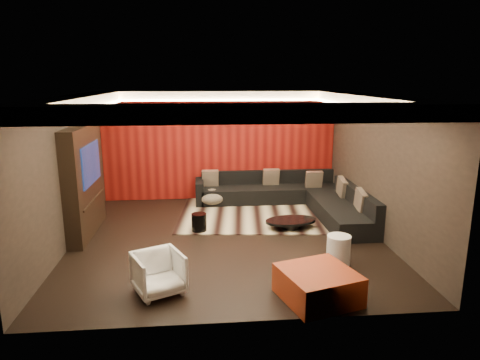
{
  "coord_description": "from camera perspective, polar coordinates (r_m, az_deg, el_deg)",
  "views": [
    {
      "loc": [
        -0.49,
        -7.99,
        3.11
      ],
      "look_at": [
        0.3,
        0.6,
        1.05
      ],
      "focal_mm": 32.0,
      "sensor_mm": 36.0,
      "label": 1
    }
  ],
  "objects": [
    {
      "name": "drum_stool",
      "position": [
        8.94,
        -5.49,
        -5.62
      ],
      "size": [
        0.38,
        0.38,
        0.37
      ],
      "primitive_type": "cylinder",
      "rotation": [
        0.0,
        0.0,
        -0.28
      ],
      "color": "black",
      "rests_on": "rug"
    },
    {
      "name": "rug",
      "position": [
        10.19,
        3.51,
        -4.31
      ],
      "size": [
        4.27,
        3.37,
        0.02
      ],
      "primitive_type": "cube",
      "rotation": [
        0.0,
        0.0,
        -0.1
      ],
      "color": "#C7B991",
      "rests_on": "floor"
    },
    {
      "name": "cove_back",
      "position": [
        10.38,
        -2.59,
        10.6
      ],
      "size": [
        4.8,
        0.08,
        0.04
      ],
      "primitive_type": "cube",
      "color": "#FFD899",
      "rests_on": "ground"
    },
    {
      "name": "orange_ottoman",
      "position": [
        6.42,
        10.32,
        -13.6
      ],
      "size": [
        1.22,
        1.22,
        0.44
      ],
      "primitive_type": "cube",
      "rotation": [
        0.0,
        0.0,
        0.29
      ],
      "color": "#A23615",
      "rests_on": "floor"
    },
    {
      "name": "wall_right",
      "position": [
        8.89,
        18.05,
        1.67
      ],
      "size": [
        0.02,
        6.0,
        2.8
      ],
      "primitive_type": "cube",
      "color": "black",
      "rests_on": "ground"
    },
    {
      "name": "tv_shelf",
      "position": [
        9.19,
        -18.92,
        -2.52
      ],
      "size": [
        0.04,
        1.6,
        0.04
      ],
      "primitive_type": "cube",
      "color": "black",
      "rests_on": "ground"
    },
    {
      "name": "sectional_sofa",
      "position": [
        10.5,
        7.19,
        -2.41
      ],
      "size": [
        3.65,
        3.5,
        0.75
      ],
      "color": "black",
      "rests_on": "floor"
    },
    {
      "name": "cove_front",
      "position": [
        5.68,
        -0.27,
        8.26
      ],
      "size": [
        4.8,
        0.08,
        0.04
      ],
      "primitive_type": "cube",
      "color": "#FFD899",
      "rests_on": "ground"
    },
    {
      "name": "striped_pouf",
      "position": [
        10.73,
        -3.76,
        -2.25
      ],
      "size": [
        0.87,
        0.87,
        0.39
      ],
      "primitive_type": "ellipsoid",
      "rotation": [
        0.0,
        0.0,
        0.27
      ],
      "color": "beige",
      "rests_on": "rug"
    },
    {
      "name": "tv_screen",
      "position": [
        9.02,
        -19.28,
        2.07
      ],
      "size": [
        0.04,
        1.3,
        0.8
      ],
      "primitive_type": "cube",
      "color": "black",
      "rests_on": "ground"
    },
    {
      "name": "wall_left",
      "position": [
        8.55,
        -22.27,
        0.88
      ],
      "size": [
        0.02,
        6.0,
        2.8
      ],
      "primitive_type": "cube",
      "color": "black",
      "rests_on": "ground"
    },
    {
      "name": "wall_back",
      "position": [
        11.14,
        -2.68,
        4.59
      ],
      "size": [
        6.0,
        0.02,
        2.8
      ],
      "primitive_type": "cube",
      "color": "black",
      "rests_on": "ground"
    },
    {
      "name": "throw_pillows",
      "position": [
        10.44,
        7.52,
        -0.49
      ],
      "size": [
        3.36,
        2.69,
        0.5
      ],
      "color": "tan",
      "rests_on": "sectional_sofa"
    },
    {
      "name": "cove_right",
      "position": [
        8.5,
        14.55,
        9.56
      ],
      "size": [
        0.08,
        4.8,
        0.04
      ],
      "primitive_type": "cube",
      "color": "#FFD899",
      "rests_on": "ground"
    },
    {
      "name": "soffit_left",
      "position": [
        8.3,
        -21.0,
        9.65
      ],
      "size": [
        0.6,
        4.8,
        0.22
      ],
      "primitive_type": "cube",
      "color": "silver",
      "rests_on": "ground"
    },
    {
      "name": "coffee_table",
      "position": [
        9.15,
        6.77,
        -5.8
      ],
      "size": [
        1.23,
        1.23,
        0.18
      ],
      "primitive_type": "cylinder",
      "rotation": [
        0.0,
        0.0,
        0.14
      ],
      "color": "black",
      "rests_on": "rug"
    },
    {
      "name": "soffit_right",
      "position": [
        8.62,
        16.75,
        10.08
      ],
      "size": [
        0.6,
        4.8,
        0.22
      ],
      "primitive_type": "cube",
      "color": "silver",
      "rests_on": "ground"
    },
    {
      "name": "white_side_table",
      "position": [
        7.59,
        13.0,
        -9.06
      ],
      "size": [
        0.43,
        0.43,
        0.51
      ],
      "primitive_type": "cylinder",
      "rotation": [
        0.0,
        0.0,
        -0.07
      ],
      "color": "white",
      "rests_on": "floor"
    },
    {
      "name": "red_feature_wall",
      "position": [
        11.11,
        -2.67,
        4.56
      ],
      "size": [
        5.98,
        0.05,
        2.78
      ],
      "primitive_type": "cube",
      "color": "#6B0C0A",
      "rests_on": "ground"
    },
    {
      "name": "tv_surround",
      "position": [
        9.13,
        -20.09,
        -0.12
      ],
      "size": [
        0.3,
        2.0,
        2.2
      ],
      "primitive_type": "cube",
      "color": "black",
      "rests_on": "ground"
    },
    {
      "name": "ceiling",
      "position": [
        8.01,
        -1.78,
        11.27
      ],
      "size": [
        6.0,
        6.0,
        0.02
      ],
      "primitive_type": "cube",
      "color": "silver",
      "rests_on": "ground"
    },
    {
      "name": "cove_left",
      "position": [
        8.22,
        -18.63,
        9.18
      ],
      "size": [
        0.08,
        4.8,
        0.04
      ],
      "primitive_type": "cube",
      "color": "#FFD899",
      "rests_on": "ground"
    },
    {
      "name": "armchair",
      "position": [
        6.55,
        -10.8,
        -12.11
      ],
      "size": [
        0.9,
        0.91,
        0.63
      ],
      "primitive_type": "imported",
      "rotation": [
        0.0,
        0.0,
        0.44
      ],
      "color": "white",
      "rests_on": "floor"
    },
    {
      "name": "floor",
      "position": [
        8.59,
        -1.64,
        -7.87
      ],
      "size": [
        6.0,
        6.0,
        0.02
      ],
      "primitive_type": "cube",
      "color": "black",
      "rests_on": "ground"
    },
    {
      "name": "soffit_front",
      "position": [
        5.33,
        0.05,
        8.89
      ],
      "size": [
        6.0,
        0.6,
        0.22
      ],
      "primitive_type": "cube",
      "color": "silver",
      "rests_on": "ground"
    },
    {
      "name": "soffit_back",
      "position": [
        10.71,
        -2.68,
        11.17
      ],
      "size": [
        6.0,
        0.6,
        0.22
      ],
      "primitive_type": "cube",
      "color": "silver",
      "rests_on": "ground"
    }
  ]
}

